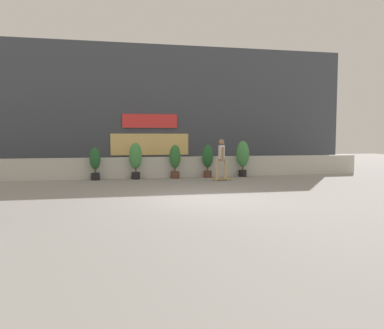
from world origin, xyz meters
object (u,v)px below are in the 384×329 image
object	(u,v)px
potted_plant_2	(175,159)
potted_plant_4	(243,156)
potted_plant_1	(136,158)
skater_by_wall_right	(221,158)
potted_plant_0	(95,162)
potted_plant_3	(208,159)

from	to	relation	value
potted_plant_2	potted_plant_4	size ratio (longest dim) A/B	0.89
potted_plant_1	skater_by_wall_right	world-z (taller)	skater_by_wall_right
potted_plant_2	skater_by_wall_right	bearing A→B (deg)	-34.56
potted_plant_0	potted_plant_3	world-z (taller)	potted_plant_3
potted_plant_3	potted_plant_0	bearing A→B (deg)	180.00
potted_plant_4	potted_plant_2	bearing A→B (deg)	180.00
potted_plant_0	skater_by_wall_right	distance (m)	5.25
potted_plant_0	potted_plant_1	world-z (taller)	potted_plant_1
potted_plant_1	potted_plant_3	bearing A→B (deg)	0.00
potted_plant_0	potted_plant_3	bearing A→B (deg)	0.00
potted_plant_2	potted_plant_3	world-z (taller)	potted_plant_2
potted_plant_3	potted_plant_4	bearing A→B (deg)	0.00
potted_plant_0	potted_plant_4	distance (m)	6.45
potted_plant_0	skater_by_wall_right	xyz separation A→B (m)	(5.10, -1.20, 0.17)
potted_plant_1	potted_plant_2	distance (m)	1.69
potted_plant_2	skater_by_wall_right	world-z (taller)	skater_by_wall_right
potted_plant_2	potted_plant_3	distance (m)	1.46
skater_by_wall_right	potted_plant_1	bearing A→B (deg)	160.74
potted_plant_0	potted_plant_3	size ratio (longest dim) A/B	0.94
potted_plant_1	potted_plant_2	world-z (taller)	potted_plant_1
potted_plant_0	potted_plant_1	distance (m)	1.68
potted_plant_3	skater_by_wall_right	xyz separation A→B (m)	(0.28, -1.20, 0.11)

